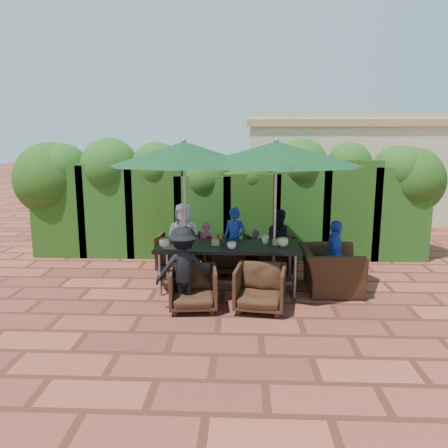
{
  "coord_description": "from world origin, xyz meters",
  "views": [
    {
      "loc": [
        0.32,
        -6.85,
        2.42
      ],
      "look_at": [
        0.0,
        0.4,
        1.03
      ],
      "focal_mm": 35.0,
      "sensor_mm": 36.0,
      "label": 1
    }
  ],
  "objects_px": {
    "dining_table": "(228,250)",
    "chair_far_mid": "(226,253)",
    "chair_far_left": "(179,250)",
    "chair_near_right": "(260,286)",
    "umbrella_left": "(184,154)",
    "chair_end_right": "(330,263)",
    "chair_far_right": "(269,251)",
    "chair_near_left": "(193,286)",
    "umbrella_right": "(276,154)"
  },
  "relations": [
    {
      "from": "chair_far_mid",
      "to": "chair_near_left",
      "type": "distance_m",
      "value": 1.84
    },
    {
      "from": "chair_far_right",
      "to": "chair_end_right",
      "type": "relative_size",
      "value": 0.73
    },
    {
      "from": "chair_far_left",
      "to": "chair_end_right",
      "type": "height_order",
      "value": "chair_end_right"
    },
    {
      "from": "umbrella_left",
      "to": "chair_far_left",
      "type": "distance_m",
      "value": 2.12
    },
    {
      "from": "chair_far_mid",
      "to": "chair_near_right",
      "type": "relative_size",
      "value": 1.06
    },
    {
      "from": "chair_far_left",
      "to": "chair_near_right",
      "type": "bearing_deg",
      "value": 128.63
    },
    {
      "from": "chair_far_mid",
      "to": "umbrella_right",
      "type": "bearing_deg",
      "value": 136.24
    },
    {
      "from": "chair_far_right",
      "to": "chair_end_right",
      "type": "xyz_separation_m",
      "value": [
        0.93,
        -1.01,
        0.08
      ]
    },
    {
      "from": "dining_table",
      "to": "umbrella_right",
      "type": "bearing_deg",
      "value": 5.32
    },
    {
      "from": "dining_table",
      "to": "chair_near_left",
      "type": "bearing_deg",
      "value": -118.24
    },
    {
      "from": "umbrella_right",
      "to": "chair_near_left",
      "type": "bearing_deg",
      "value": -142.35
    },
    {
      "from": "umbrella_left",
      "to": "chair_far_right",
      "type": "distance_m",
      "value": 2.53
    },
    {
      "from": "chair_near_right",
      "to": "chair_end_right",
      "type": "relative_size",
      "value": 0.67
    },
    {
      "from": "umbrella_right",
      "to": "chair_near_left",
      "type": "distance_m",
      "value": 2.43
    },
    {
      "from": "umbrella_right",
      "to": "chair_far_right",
      "type": "distance_m",
      "value": 2.07
    },
    {
      "from": "chair_far_mid",
      "to": "chair_near_right",
      "type": "height_order",
      "value": "chair_far_mid"
    },
    {
      "from": "umbrella_left",
      "to": "chair_near_right",
      "type": "relative_size",
      "value": 3.39
    },
    {
      "from": "dining_table",
      "to": "chair_far_right",
      "type": "distance_m",
      "value": 1.31
    },
    {
      "from": "umbrella_left",
      "to": "chair_far_mid",
      "type": "distance_m",
      "value": 2.13
    },
    {
      "from": "dining_table",
      "to": "chair_near_left",
      "type": "relative_size",
      "value": 3.34
    },
    {
      "from": "umbrella_right",
      "to": "chair_far_left",
      "type": "xyz_separation_m",
      "value": [
        -1.73,
        0.99,
        -1.83
      ]
    },
    {
      "from": "umbrella_right",
      "to": "chair_end_right",
      "type": "xyz_separation_m",
      "value": [
        0.91,
        -0.04,
        -1.74
      ]
    },
    {
      "from": "chair_near_right",
      "to": "chair_far_left",
      "type": "bearing_deg",
      "value": 135.81
    },
    {
      "from": "dining_table",
      "to": "chair_far_right",
      "type": "relative_size",
      "value": 2.95
    },
    {
      "from": "umbrella_left",
      "to": "chair_far_right",
      "type": "xyz_separation_m",
      "value": [
        1.43,
        1.02,
        -1.82
      ]
    },
    {
      "from": "chair_far_left",
      "to": "chair_end_right",
      "type": "distance_m",
      "value": 2.83
    },
    {
      "from": "dining_table",
      "to": "umbrella_left",
      "type": "relative_size",
      "value": 0.94
    },
    {
      "from": "chair_far_mid",
      "to": "chair_near_right",
      "type": "xyz_separation_m",
      "value": [
        0.56,
        -1.79,
        -0.02
      ]
    },
    {
      "from": "chair_far_left",
      "to": "dining_table",
      "type": "bearing_deg",
      "value": 133.7
    },
    {
      "from": "chair_far_left",
      "to": "chair_near_left",
      "type": "bearing_deg",
      "value": 105.79
    },
    {
      "from": "chair_far_mid",
      "to": "chair_near_right",
      "type": "distance_m",
      "value": 1.87
    },
    {
      "from": "chair_far_mid",
      "to": "chair_near_left",
      "type": "bearing_deg",
      "value": 79.43
    },
    {
      "from": "dining_table",
      "to": "umbrella_left",
      "type": "distance_m",
      "value": 1.69
    },
    {
      "from": "chair_far_right",
      "to": "chair_end_right",
      "type": "distance_m",
      "value": 1.38
    },
    {
      "from": "chair_far_mid",
      "to": "chair_end_right",
      "type": "xyz_separation_m",
      "value": [
        1.73,
        -0.89,
        0.09
      ]
    },
    {
      "from": "chair_end_right",
      "to": "chair_far_right",
      "type": "bearing_deg",
      "value": 42.63
    },
    {
      "from": "chair_far_left",
      "to": "chair_near_right",
      "type": "distance_m",
      "value": 2.43
    },
    {
      "from": "chair_near_left",
      "to": "chair_far_mid",
      "type": "bearing_deg",
      "value": 71.08
    },
    {
      "from": "umbrella_left",
      "to": "chair_far_left",
      "type": "height_order",
      "value": "umbrella_left"
    },
    {
      "from": "dining_table",
      "to": "chair_far_left",
      "type": "distance_m",
      "value": 1.47
    },
    {
      "from": "umbrella_left",
      "to": "chair_near_right",
      "type": "xyz_separation_m",
      "value": [
        1.19,
        -0.89,
        -1.85
      ]
    },
    {
      "from": "dining_table",
      "to": "umbrella_right",
      "type": "xyz_separation_m",
      "value": [
        0.76,
        0.07,
        1.54
      ]
    },
    {
      "from": "umbrella_left",
      "to": "chair_far_mid",
      "type": "relative_size",
      "value": 3.2
    },
    {
      "from": "chair_near_right",
      "to": "chair_far_mid",
      "type": "bearing_deg",
      "value": 116.06
    },
    {
      "from": "umbrella_right",
      "to": "umbrella_left",
      "type": "bearing_deg",
      "value": -178.16
    },
    {
      "from": "chair_far_left",
      "to": "chair_far_right",
      "type": "height_order",
      "value": "chair_far_right"
    },
    {
      "from": "umbrella_left",
      "to": "umbrella_right",
      "type": "relative_size",
      "value": 0.91
    },
    {
      "from": "umbrella_right",
      "to": "chair_end_right",
      "type": "distance_m",
      "value": 1.97
    },
    {
      "from": "umbrella_left",
      "to": "chair_near_left",
      "type": "distance_m",
      "value": 2.08
    },
    {
      "from": "dining_table",
      "to": "chair_far_mid",
      "type": "height_order",
      "value": "chair_far_mid"
    }
  ]
}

